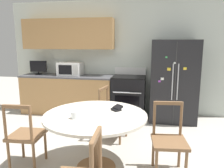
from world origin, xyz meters
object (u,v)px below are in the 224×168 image
Objects in this scene: dining_chair_far at (112,115)px; dining_chair_right at (169,141)px; countertop_tv at (38,67)px; microwave at (70,69)px; oven_range at (129,96)px; candle_glass at (75,115)px; dining_chair_left at (26,136)px; wallet at (117,108)px; refrigerator at (173,81)px.

dining_chair_right is at bearing 56.35° from dining_chair_far.
microwave is at bearing -0.24° from countertop_tv.
oven_range is at bearing -1.55° from countertop_tv.
dining_chair_far reaches higher than candle_glass.
countertop_tv reaches higher than dining_chair_far.
dining_chair_right reaches higher than candle_glass.
countertop_tv reaches higher than candle_glass.
dining_chair_left is (0.24, -2.31, -0.61)m from microwave.
oven_range is at bearing 80.19° from candle_glass.
wallet is at bearing -54.54° from microwave.
dining_chair_far is (2.02, -1.27, -0.64)m from countertop_tv.
oven_range is at bearing 177.84° from refrigerator.
dining_chair_right is (2.91, -2.13, -0.64)m from countertop_tv.
refrigerator is at bearing -101.83° from dining_chair_right.
dining_chair_far is 1.43m from dining_chair_left.
dining_chair_far is 1.00× the size of dining_chair_right.
refrigerator is 1.89× the size of dining_chair_right.
refrigerator is 1.02m from oven_range.
oven_range is 1.22m from dining_chair_far.
microwave is at bearing 111.96° from candle_glass.
refrigerator is at bearing 59.68° from candle_glass.
dining_chair_left is at bearing -116.52° from oven_range.
candle_glass is (-0.25, -1.13, 0.35)m from dining_chair_far.
refrigerator reaches higher than oven_range.
wallet is (-0.69, 0.14, 0.34)m from dining_chair_right.
dining_chair_far is 0.83m from wallet.
countertop_tv is 0.45× the size of dining_chair_right.
microwave reaches higher than candle_glass.
dining_chair_right is (2.10, -2.13, -0.61)m from microwave.
refrigerator reaches higher than dining_chair_right.
dining_chair_right is at bearing -70.58° from oven_range.
wallet is (0.45, 0.41, -0.01)m from candle_glass.
refrigerator is 2.10m from wallet.
refrigerator is at bearing 147.79° from dining_chair_far.
dining_chair_right is 1.22m from candle_glass.
dining_chair_far is at bearing 105.23° from wallet.
dining_chair_right is at bearing -11.85° from wallet.
dining_chair_left is at bearing -84.01° from microwave.
countertop_tv is (-0.81, 0.00, 0.03)m from microwave.
oven_range reaches higher than wallet.
dining_chair_left is at bearing 173.67° from candle_glass.
candle_glass is (0.97, -2.39, -0.26)m from microwave.
dining_chair_far is at bearing -133.07° from refrigerator.
dining_chair_left is at bearing -65.64° from countertop_tv.
microwave is 0.59× the size of dining_chair_far.
wallet is (-0.90, -1.90, -0.07)m from refrigerator.
dining_chair_left reaches higher than wallet.
oven_range is at bearing -76.51° from dining_chair_right.
countertop_tv reaches higher than microwave.
wallet is at bearing -41.85° from countertop_tv.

